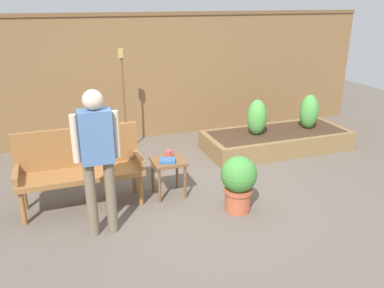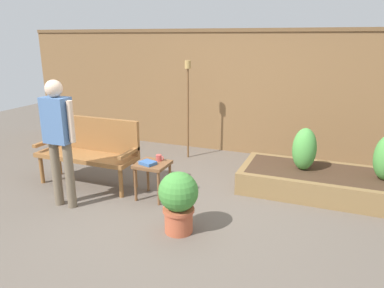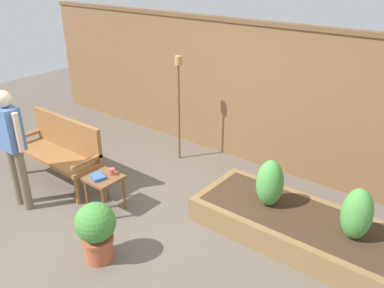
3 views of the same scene
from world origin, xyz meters
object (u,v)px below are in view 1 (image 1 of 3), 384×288
person_by_bench (97,151)px  shrub_near_bench (257,117)px  cup_on_table (169,153)px  potted_boxwood (239,181)px  book_on_table (167,161)px  side_table (168,166)px  tiki_torch (123,83)px  shrub_far_corner (309,112)px  garden_bench (79,162)px

person_by_bench → shrub_near_bench: bearing=30.6°
cup_on_table → potted_boxwood: size_ratio=0.16×
shrub_near_bench → potted_boxwood: bearing=-124.3°
book_on_table → side_table: bearing=83.6°
potted_boxwood → tiki_torch: 2.62m
cup_on_table → shrub_far_corner: bearing=17.7°
potted_boxwood → tiki_torch: (-0.86, 2.36, 0.76)m
side_table → potted_boxwood: size_ratio=0.71×
potted_boxwood → tiki_torch: tiki_torch is taller
shrub_near_bench → tiki_torch: bearing=159.9°
shrub_far_corner → garden_bench: bearing=-167.5°
potted_boxwood → shrub_near_bench: bearing=55.7°
side_table → shrub_near_bench: (1.77, 0.97, 0.19)m
garden_bench → shrub_near_bench: (2.82, 0.84, 0.04)m
potted_boxwood → person_by_bench: size_ratio=0.43×
potted_boxwood → shrub_near_bench: 1.99m
potted_boxwood → shrub_far_corner: (2.10, 1.63, 0.21)m
potted_boxwood → cup_on_table: bearing=128.6°
side_table → tiki_torch: (-0.21, 1.70, 0.74)m
book_on_table → tiki_torch: size_ratio=0.12×
book_on_table → shrub_near_bench: shrub_near_bench is taller
book_on_table → shrub_near_bench: (1.80, 1.04, 0.09)m
garden_bench → shrub_near_bench: garden_bench is taller
shrub_near_bench → cup_on_table: bearing=-153.3°
potted_boxwood → tiki_torch: bearing=110.0°
side_table → tiki_torch: tiki_torch is taller
side_table → potted_boxwood: potted_boxwood is taller
garden_bench → cup_on_table: bearing=-1.2°
garden_bench → person_by_bench: 0.85m
book_on_table → shrub_near_bench: 2.08m
book_on_table → shrub_far_corner: size_ratio=0.33×
garden_bench → side_table: (1.05, -0.13, -0.15)m
side_table → cup_on_table: cup_on_table is taller
potted_boxwood → person_by_bench: (-1.56, 0.05, 0.55)m
garden_bench → potted_boxwood: size_ratio=2.12×
tiki_torch → garden_bench: bearing=-118.3°
shrub_far_corner → tiki_torch: bearing=166.2°
person_by_bench → shrub_far_corner: bearing=23.4°
garden_bench → potted_boxwood: bearing=-24.8°
side_table → potted_boxwood: 0.93m
shrub_far_corner → cup_on_table: bearing=-162.3°
cup_on_table → person_by_bench: person_by_bench is taller
book_on_table → tiki_torch: tiki_torch is taller
side_table → book_on_table: bearing=-113.9°
book_on_table → shrub_far_corner: bearing=38.0°
tiki_torch → side_table: bearing=-83.0°
side_table → shrub_far_corner: shrub_far_corner is taller
garden_bench → shrub_far_corner: (3.80, 0.84, 0.04)m
potted_boxwood → shrub_near_bench: (1.12, 1.63, 0.20)m
side_table → cup_on_table: 0.17m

